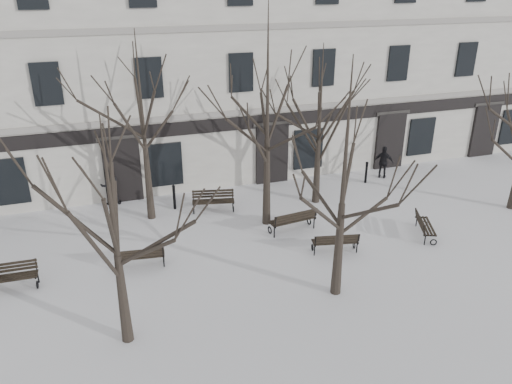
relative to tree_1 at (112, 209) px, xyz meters
name	(u,v)px	position (x,y,z in m)	size (l,w,h in m)	color
ground	(254,280)	(4.26, 1.67, -4.02)	(100.00, 100.00, 0.00)	white
building	(176,56)	(4.26, 14.63, 1.49)	(40.40, 10.20, 11.40)	silver
tree_1	(112,209)	(0.00, 0.00, 0.00)	(4.51, 4.51, 6.44)	black
tree_2	(346,155)	(6.51, 0.21, 0.63)	(5.21, 5.21, 7.44)	black
tree_4	(141,106)	(1.64, 7.49, 0.73)	(5.32, 5.32, 7.60)	black
tree_5	(268,92)	(6.04, 5.51, 1.36)	(6.02, 6.02, 8.60)	black
tree_6	(320,107)	(8.84, 6.80, 0.29)	(4.83, 4.83, 6.90)	black
bench_0	(9,276)	(-3.35, 3.72, -3.55)	(1.73, 0.68, 0.86)	black
bench_1	(140,256)	(0.77, 3.67, -3.57)	(1.72, 0.81, 0.84)	black
bench_2	(335,242)	(7.62, 2.47, -3.57)	(1.74, 0.93, 0.84)	black
bench_3	(213,200)	(4.27, 7.34, -3.53)	(1.87, 1.01, 0.90)	black
bench_4	(293,220)	(6.79, 4.47, -3.50)	(1.96, 0.92, 0.95)	black
bench_5	(424,225)	(11.49, 2.58, -3.58)	(1.17, 1.69, 0.82)	black
bollard_a	(174,196)	(2.72, 8.04, -3.42)	(0.14, 0.14, 1.12)	black
bollard_b	(366,171)	(12.10, 8.08, -3.44)	(0.14, 0.14, 1.09)	black
pedestrian_b	(112,204)	(0.16, 9.44, -4.02)	(0.84, 0.65, 1.73)	black
pedestrian_c	(382,177)	(13.23, 8.40, -4.02)	(0.96, 0.40, 1.63)	black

